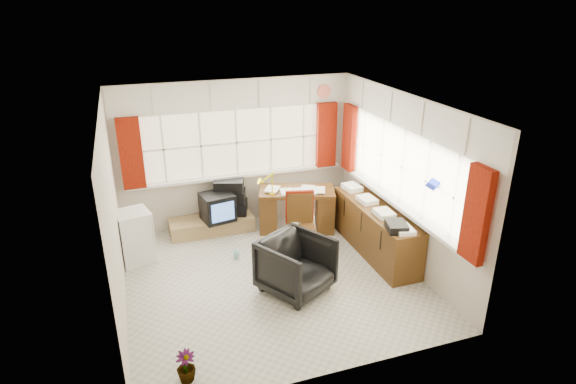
# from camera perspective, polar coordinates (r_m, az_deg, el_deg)

# --- Properties ---
(ground) EXTENTS (4.00, 4.00, 0.00)m
(ground) POSITION_cam_1_polar(r_m,az_deg,el_deg) (6.99, -1.85, -10.08)
(ground) COLOR beige
(ground) RESTS_ON ground
(room_walls) EXTENTS (4.00, 4.00, 4.00)m
(room_walls) POSITION_cam_1_polar(r_m,az_deg,el_deg) (6.32, -2.02, 1.47)
(room_walls) COLOR beige
(room_walls) RESTS_ON ground
(window_back) EXTENTS (3.70, 0.12, 3.60)m
(window_back) POSITION_cam_1_polar(r_m,az_deg,el_deg) (8.27, -5.91, 2.43)
(window_back) COLOR beige
(window_back) RESTS_ON room_walls
(window_right) EXTENTS (0.12, 3.70, 3.60)m
(window_right) POSITION_cam_1_polar(r_m,az_deg,el_deg) (7.29, 12.82, -0.87)
(window_right) COLOR beige
(window_right) RESTS_ON room_walls
(curtains) EXTENTS (3.83, 3.83, 1.15)m
(curtains) POSITION_cam_1_polar(r_m,az_deg,el_deg) (7.44, 2.73, 4.38)
(curtains) COLOR maroon
(curtains) RESTS_ON room_walls
(overhead_cabinets) EXTENTS (3.98, 3.98, 0.48)m
(overhead_cabinets) POSITION_cam_1_polar(r_m,az_deg,el_deg) (7.31, 3.09, 10.49)
(overhead_cabinets) COLOR white
(overhead_cabinets) RESTS_ON room_walls
(desk) EXTENTS (1.38, 0.97, 0.76)m
(desk) POSITION_cam_1_polar(r_m,az_deg,el_deg) (8.17, 1.04, -1.81)
(desk) COLOR #593815
(desk) RESTS_ON ground
(desk_lamp) EXTENTS (0.14, 0.12, 0.39)m
(desk_lamp) POSITION_cam_1_polar(r_m,az_deg,el_deg) (7.78, -1.90, 1.56)
(desk_lamp) COLOR #F8E70A
(desk_lamp) RESTS_ON desk
(task_chair) EXTENTS (0.53, 0.55, 1.04)m
(task_chair) POSITION_cam_1_polar(r_m,az_deg,el_deg) (7.26, 1.45, -3.75)
(task_chair) COLOR black
(task_chair) RESTS_ON ground
(office_chair) EXTENTS (1.14, 1.15, 0.77)m
(office_chair) POSITION_cam_1_polar(r_m,az_deg,el_deg) (6.52, 0.96, -8.70)
(office_chair) COLOR black
(office_chair) RESTS_ON ground
(radiator) EXTENTS (0.40, 0.27, 0.56)m
(radiator) POSITION_cam_1_polar(r_m,az_deg,el_deg) (7.56, 1.84, -5.42)
(radiator) COLOR white
(radiator) RESTS_ON ground
(credenza) EXTENTS (0.50, 2.00, 0.85)m
(credenza) POSITION_cam_1_polar(r_m,az_deg,el_deg) (7.57, 10.29, -4.37)
(credenza) COLOR #593815
(credenza) RESTS_ON ground
(file_tray) EXTENTS (0.34, 0.39, 0.11)m
(file_tray) POSITION_cam_1_polar(r_m,az_deg,el_deg) (6.77, 12.74, -4.01)
(file_tray) COLOR black
(file_tray) RESTS_ON credenza
(tv_bench) EXTENTS (1.40, 0.50, 0.25)m
(tv_bench) POSITION_cam_1_polar(r_m,az_deg,el_deg) (8.30, -9.03, -3.84)
(tv_bench) COLOR #AA8355
(tv_bench) RESTS_ON ground
(crt_tv) EXTENTS (0.58, 0.55, 0.46)m
(crt_tv) POSITION_cam_1_polar(r_m,az_deg,el_deg) (8.08, -8.35, -1.77)
(crt_tv) COLOR black
(crt_tv) RESTS_ON tv_bench
(hifi_stack) EXTENTS (0.67, 0.53, 0.61)m
(hifi_stack) POSITION_cam_1_polar(r_m,az_deg,el_deg) (8.27, -6.95, -0.67)
(hifi_stack) COLOR black
(hifi_stack) RESTS_ON tv_bench
(mini_fridge) EXTENTS (0.57, 0.57, 0.81)m
(mini_fridge) POSITION_cam_1_polar(r_m,az_deg,el_deg) (7.57, -17.70, -5.04)
(mini_fridge) COLOR white
(mini_fridge) RESTS_ON ground
(spray_bottle_a) EXTENTS (0.12, 0.12, 0.27)m
(spray_bottle_a) POSITION_cam_1_polar(r_m,az_deg,el_deg) (8.22, -7.58, -3.91)
(spray_bottle_a) COLOR white
(spray_bottle_a) RESTS_ON ground
(spray_bottle_b) EXTENTS (0.08, 0.08, 0.17)m
(spray_bottle_b) POSITION_cam_1_polar(r_m,az_deg,el_deg) (7.46, -6.16, -7.21)
(spray_bottle_b) COLOR #8ACDC7
(spray_bottle_b) RESTS_ON ground
(flower_vase) EXTENTS (0.24, 0.24, 0.36)m
(flower_vase) POSITION_cam_1_polar(r_m,az_deg,el_deg) (5.41, -12.01, -19.57)
(flower_vase) COLOR black
(flower_vase) RESTS_ON ground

